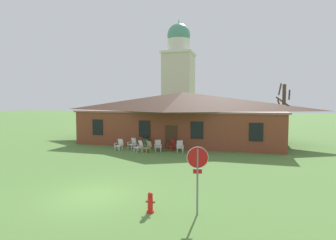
{
  "coord_description": "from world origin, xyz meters",
  "views": [
    {
      "loc": [
        6.58,
        -10.33,
        4.22
      ],
      "look_at": [
        1.19,
        7.91,
        2.93
      ],
      "focal_mm": 28.61,
      "sensor_mm": 36.0,
      "label": 1
    }
  ],
  "objects": [
    {
      "name": "brick_building",
      "position": [
        0.0,
        17.58,
        2.69
      ],
      "size": [
        20.32,
        10.4,
        5.29
      ],
      "color": "brown",
      "rests_on": "ground"
    },
    {
      "name": "lawn_chair_by_porch",
      "position": [
        -4.1,
        10.75,
        0.5
      ],
      "size": [
        0.71,
        0.75,
        0.96
      ],
      "color": "white",
      "rests_on": "ground"
    },
    {
      "name": "dome_tower",
      "position": [
        -4.75,
        34.39,
        8.33
      ],
      "size": [
        5.18,
        5.18,
        18.31
      ],
      "color": "beige",
      "rests_on": "ground"
    },
    {
      "name": "fire_hydrant",
      "position": [
        3.11,
        -0.98,
        0.38
      ],
      "size": [
        0.36,
        0.28,
        0.79
      ],
      "color": "red",
      "rests_on": "ground"
    },
    {
      "name": "lawn_chair_near_door",
      "position": [
        -3.31,
        11.77,
        0.5
      ],
      "size": [
        0.75,
        0.8,
        0.96
      ],
      "color": "white",
      "rests_on": "ground"
    },
    {
      "name": "lawn_chair_left_end",
      "position": [
        -2.13,
        10.45,
        0.5
      ],
      "size": [
        0.84,
        0.87,
        0.96
      ],
      "color": "white",
      "rests_on": "ground"
    },
    {
      "name": "lawn_chair_far_side",
      "position": [
        0.43,
        11.66,
        0.5
      ],
      "size": [
        0.85,
        0.87,
        0.96
      ],
      "color": "maroon",
      "rests_on": "ground"
    },
    {
      "name": "lawn_chair_under_eave",
      "position": [
        1.21,
        11.37,
        0.5
      ],
      "size": [
        0.75,
        0.81,
        0.96
      ],
      "color": "white",
      "rests_on": "ground"
    },
    {
      "name": "lawn_chair_right_end",
      "position": [
        -0.69,
        11.2,
        0.5
      ],
      "size": [
        0.77,
        0.82,
        0.96
      ],
      "color": "silver",
      "rests_on": "ground"
    },
    {
      "name": "stop_sign",
      "position": [
        4.87,
        -0.67,
        1.82
      ],
      "size": [
        0.79,
        0.23,
        2.57
      ],
      "color": "slate",
      "rests_on": "ground"
    },
    {
      "name": "ground_plane",
      "position": [
        0.0,
        0.0,
        0.0
      ],
      "size": [
        200.0,
        200.0,
        0.0
      ],
      "primitive_type": "plane",
      "color": "#517A38"
    },
    {
      "name": "lawn_chair_middle",
      "position": [
        -1.36,
        10.46,
        0.5
      ],
      "size": [
        0.82,
        0.85,
        0.96
      ],
      "color": "tan",
      "rests_on": "ground"
    },
    {
      "name": "bare_tree_beside_building",
      "position": [
        10.25,
        20.04,
        3.31
      ],
      "size": [
        1.87,
        1.91,
        6.22
      ],
      "color": "brown",
      "rests_on": "ground"
    },
    {
      "name": "trash_bin",
      "position": [
        -2.21,
        12.28,
        0.5
      ],
      "size": [
        0.56,
        0.56,
        0.98
      ],
      "color": "#335638",
      "rests_on": "ground"
    }
  ]
}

